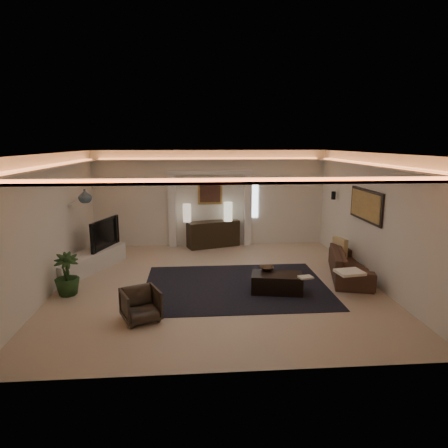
{
  "coord_description": "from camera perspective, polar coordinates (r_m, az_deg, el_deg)",
  "views": [
    {
      "loc": [
        -0.51,
        -8.42,
        3.12
      ],
      "look_at": [
        0.2,
        0.6,
        1.25
      ],
      "focal_mm": 31.65,
      "sensor_mm": 36.0,
      "label": 1
    }
  ],
  "objects": [
    {
      "name": "wall_left",
      "position": [
        9.09,
        -23.62,
        0.1
      ],
      "size": [
        0.0,
        7.0,
        7.0
      ],
      "primitive_type": "plane",
      "rotation": [
        1.57,
        0.0,
        1.57
      ],
      "color": "silver",
      "rests_on": "ground"
    },
    {
      "name": "cove_soffit",
      "position": [
        8.45,
        -1.05,
        8.28
      ],
      "size": [
        7.0,
        7.0,
        0.04
      ],
      "primitive_type": "cube",
      "color": "silver",
      "rests_on": "ceiling"
    },
    {
      "name": "coffee_table",
      "position": [
        8.52,
        7.63,
        -8.44
      ],
      "size": [
        1.15,
        0.76,
        0.4
      ],
      "primitive_type": "cube",
      "rotation": [
        0.0,
        0.0,
        -0.19
      ],
      "color": "black",
      "rests_on": "ground"
    },
    {
      "name": "wall_front",
      "position": [
        5.22,
        1.33,
        -7.0
      ],
      "size": [
        7.0,
        0.0,
        7.0
      ],
      "primitive_type": "plane",
      "rotation": [
        -1.57,
        0.0,
        0.0
      ],
      "color": "silver",
      "rests_on": "ground"
    },
    {
      "name": "lamp_left",
      "position": [
        11.83,
        -5.37,
        1.75
      ],
      "size": [
        0.29,
        0.29,
        0.54
      ],
      "primitive_type": "cylinder",
      "rotation": [
        0.0,
        0.0,
        -0.22
      ],
      "color": "beige",
      "rests_on": "console"
    },
    {
      "name": "pilaster_left",
      "position": [
        12.01,
        -7.49,
        1.9
      ],
      "size": [
        0.22,
        0.2,
        2.2
      ],
      "primitive_type": "cube",
      "color": "silver",
      "rests_on": "ground"
    },
    {
      "name": "alcove_header",
      "position": [
        11.86,
        -2.04,
        7.47
      ],
      "size": [
        2.52,
        0.2,
        0.12
      ],
      "primitive_type": "cube",
      "color": "silver",
      "rests_on": "wall_back"
    },
    {
      "name": "lamp_right",
      "position": [
        11.89,
        0.59,
        1.85
      ],
      "size": [
        0.27,
        0.27,
        0.57
      ],
      "primitive_type": "cylinder",
      "rotation": [
        0.0,
        0.0,
        0.04
      ],
      "color": "white",
      "rests_on": "console"
    },
    {
      "name": "area_rug",
      "position": [
        8.83,
        1.72,
        -8.97
      ],
      "size": [
        4.0,
        3.0,
        0.01
      ],
      "primitive_type": "cube",
      "color": "black",
      "rests_on": "ground"
    },
    {
      "name": "figurine",
      "position": [
        11.41,
        -17.77,
        -1.44
      ],
      "size": [
        0.18,
        0.18,
        0.39
      ],
      "primitive_type": "cylinder",
      "rotation": [
        0.0,
        0.0,
        -0.3
      ],
      "color": "#492A1D",
      "rests_on": "media_ledge"
    },
    {
      "name": "wall_sconce",
      "position": [
        11.4,
        15.54,
        4.0
      ],
      "size": [
        0.12,
        0.12,
        0.22
      ],
      "primitive_type": "cylinder",
      "color": "black",
      "rests_on": "wall_right"
    },
    {
      "name": "art_panel_gold",
      "position": [
        9.67,
        19.7,
        2.56
      ],
      "size": [
        0.02,
        1.5,
        0.62
      ],
      "primitive_type": "cube",
      "color": "tan",
      "rests_on": "wall_right"
    },
    {
      "name": "armchair",
      "position": [
        7.31,
        -11.93,
        -11.37
      ],
      "size": [
        0.83,
        0.84,
        0.58
      ],
      "primitive_type": "imported",
      "rotation": [
        0.0,
        0.0,
        0.42
      ],
      "color": "black",
      "rests_on": "ground"
    },
    {
      "name": "sofa",
      "position": [
        9.79,
        17.75,
        -5.56
      ],
      "size": [
        2.27,
        1.36,
        0.62
      ],
      "primitive_type": "imported",
      "rotation": [
        0.0,
        0.0,
        1.3
      ],
      "color": "black",
      "rests_on": "ground"
    },
    {
      "name": "wall_right",
      "position": [
        9.47,
        20.63,
        0.77
      ],
      "size": [
        0.0,
        7.0,
        7.0
      ],
      "primitive_type": "plane",
      "rotation": [
        1.57,
        0.0,
        -1.57
      ],
      "color": "silver",
      "rests_on": "ground"
    },
    {
      "name": "pilaster_right",
      "position": [
        12.1,
        3.45,
        2.06
      ],
      "size": [
        0.22,
        0.2,
        2.2
      ],
      "primitive_type": "cube",
      "color": "silver",
      "rests_on": "ground"
    },
    {
      "name": "console",
      "position": [
        11.99,
        -1.57,
        -1.43
      ],
      "size": [
        1.64,
        0.96,
        0.78
      ],
      "primitive_type": "cube",
      "rotation": [
        0.0,
        0.0,
        0.32
      ],
      "color": "black",
      "rests_on": "ground"
    },
    {
      "name": "painting_canvas",
      "position": [
        11.96,
        -2.02,
        4.62
      ],
      "size": [
        0.62,
        0.02,
        0.62
      ],
      "primitive_type": "cube",
      "color": "#4C2D1E",
      "rests_on": "wall_back"
    },
    {
      "name": "wall_back",
      "position": [
        12.04,
        -2.03,
        3.71
      ],
      "size": [
        7.0,
        0.0,
        7.0
      ],
      "primitive_type": "plane",
      "rotation": [
        1.57,
        0.0,
        0.0
      ],
      "color": "silver",
      "rests_on": "ground"
    },
    {
      "name": "daylight_slit",
      "position": [
        12.17,
        4.35,
        3.29
      ],
      "size": [
        0.25,
        0.03,
        1.0
      ],
      "primitive_type": "cube",
      "color": "white",
      "rests_on": "wall_back"
    },
    {
      "name": "plant",
      "position": [
        8.86,
        -21.77,
        -6.77
      ],
      "size": [
        0.64,
        0.64,
        0.89
      ],
      "primitive_type": "imported",
      "rotation": [
        0.0,
        0.0,
        0.36
      ],
      "color": "#1F3A17",
      "rests_on": "ground"
    },
    {
      "name": "throw_blanket",
      "position": [
        8.43,
        17.69,
        -6.64
      ],
      "size": [
        0.58,
        0.5,
        0.06
      ],
      "primitive_type": "cube",
      "rotation": [
        0.0,
        0.0,
        0.15
      ],
      "color": "beige",
      "rests_on": "sofa"
    },
    {
      "name": "tv",
      "position": [
        10.64,
        -17.41,
        -1.3
      ],
      "size": [
        1.3,
        0.57,
        0.76
      ],
      "primitive_type": "imported",
      "rotation": [
        0.0,
        0.0,
        1.26
      ],
      "color": "black",
      "rests_on": "media_ledge"
    },
    {
      "name": "magazine",
      "position": [
        8.31,
        11.7,
        -7.5
      ],
      "size": [
        0.32,
        0.26,
        0.03
      ],
      "primitive_type": "cube",
      "rotation": [
        0.0,
        0.0,
        0.23
      ],
      "color": "beige",
      "rests_on": "coffee_table"
    },
    {
      "name": "art_panel_frame",
      "position": [
        9.69,
        19.84,
        2.55
      ],
      "size": [
        0.04,
        1.64,
        0.74
      ],
      "primitive_type": "cube",
      "color": "black",
      "rests_on": "wall_right"
    },
    {
      "name": "ginger_jar",
      "position": [
        10.24,
        -19.45,
        3.83
      ],
      "size": [
        0.32,
        0.32,
        0.34
      ],
      "primitive_type": "imported",
      "rotation": [
        0.0,
        0.0,
        0.0
      ],
      "color": "#334952",
      "rests_on": "wall_niche"
    },
    {
      "name": "floor",
      "position": [
        8.99,
        -0.98,
        -8.63
      ],
      "size": [
        7.0,
        7.0,
        0.0
      ],
      "primitive_type": "plane",
      "color": "tan",
      "rests_on": "ground"
    },
    {
      "name": "media_ledge",
      "position": [
        10.38,
        -19.12,
        -5.18
      ],
      "size": [
        1.55,
        2.44,
        0.45
      ],
      "primitive_type": "cube",
      "rotation": [
        0.0,
        0.0,
        -0.43
      ],
      "color": "silver",
      "rests_on": "ground"
    },
    {
      "name": "wall_niche",
      "position": [
        10.35,
        -20.92,
        2.75
      ],
      "size": [
        0.1,
        0.55,
        0.04
      ],
      "primitive_type": "cube",
      "color": "silver",
      "rests_on": "wall_left"
    },
    {
      "name": "bowl",
      "position": [
        8.68,
        6.19,
        -6.33
      ],
      "size": [
        0.31,
        0.31,
        0.08
      ],
      "primitive_type": "imported",
      "rotation": [
        0.0,
        0.0,
        -0.01
      ],
      "color": "#3D2A1A",
      "rests_on": "coffee_table"
    },
    {
      "name": "throw_pillow",
      "position": [
        10.35,
        16.4,
        -3.19
      ],
      "size": [
        0.26,
        0.47,
        0.45
      ],
      "primitive_type": "cube",
      "rotation": [
        0.0,
        0.0,
        0.31
      ],
      "color": "tan",
      "rests_on": "sofa"
    },
    {
      "name": "painting_frame",
      "position": [
        11.99,
        -2.03,
        4.64
      ],
      "size": [
        0.74,
        0.04,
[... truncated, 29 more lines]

